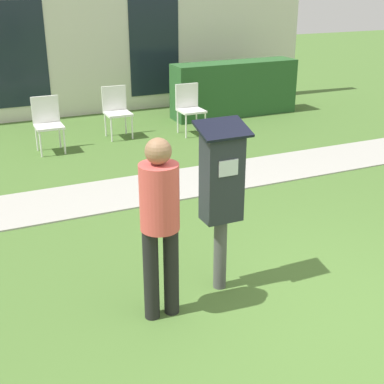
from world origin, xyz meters
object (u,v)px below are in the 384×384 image
(parking_meter, at_px, (222,186))
(outdoor_chair_middle, at_px, (116,108))
(outdoor_chair_right, at_px, (189,105))
(person_standing, at_px, (160,216))
(outdoor_chair_left, at_px, (47,120))

(parking_meter, xyz_separation_m, outdoor_chair_middle, (0.62, 5.28, -0.49))
(parking_meter, distance_m, outdoor_chair_middle, 5.34)
(parking_meter, height_order, outdoor_chair_right, parking_meter)
(person_standing, xyz_separation_m, outdoor_chair_left, (-0.00, 5.10, -0.40))
(outdoor_chair_left, height_order, outdoor_chair_middle, same)
(parking_meter, bearing_deg, outdoor_chair_middle, 83.27)
(person_standing, distance_m, outdoor_chair_left, 5.12)
(outdoor_chair_left, bearing_deg, person_standing, -86.84)
(outdoor_chair_middle, xyz_separation_m, outdoor_chair_right, (1.28, -0.33, 0.00))
(person_standing, height_order, outdoor_chair_middle, person_standing)
(outdoor_chair_middle, bearing_deg, person_standing, -98.65)
(outdoor_chair_left, bearing_deg, parking_meter, -79.29)
(parking_meter, relative_size, outdoor_chair_right, 1.77)
(outdoor_chair_left, relative_size, outdoor_chair_middle, 1.00)
(person_standing, relative_size, outdoor_chair_left, 1.76)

